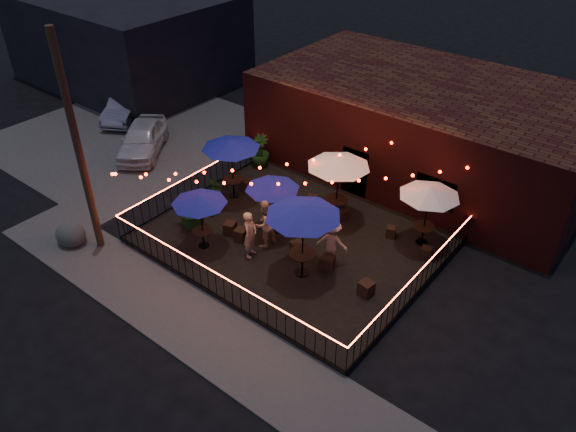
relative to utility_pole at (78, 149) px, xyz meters
The scene contains 39 objects.
ground 7.21m from the utility_pole, 25.71° to the left, with size 110.00×110.00×0.00m, color black.
patio 8.11m from the utility_pole, 40.43° to the left, with size 10.00×8.00×0.15m, color black.
sidewalk 6.74m from the utility_pole, ahead, with size 18.00×2.50×0.05m, color #484543.
parking_lot 10.15m from the utility_pole, 135.00° to the left, with size 11.00×12.00×0.02m, color #484543.
brick_building 14.27m from the utility_pole, 63.05° to the left, with size 14.00×8.00×4.00m.
background_building 17.19m from the utility_pole, 137.37° to the left, with size 12.00×9.00×5.00m, color black.
utility_pole is the anchor object (origin of this frame).
fence_front 6.38m from the utility_pole, ahead, with size 10.00×0.04×1.04m.
fence_left 5.70m from the utility_pole, 85.03° to the left, with size 0.04×8.00×1.04m.
fence_right 11.85m from the utility_pole, 23.86° to the left, with size 0.04×8.00×1.04m.
festoon_lights 6.32m from the utility_pole, 44.40° to the left, with size 10.02×8.72×1.32m.
cafe_table_0 4.27m from the utility_pole, 35.81° to the left, with size 2.02×2.02×2.17m.
cafe_table_1 5.85m from the utility_pole, 73.32° to the left, with size 2.61×2.61×2.58m.
cafe_table_2 6.63m from the utility_pole, 45.03° to the left, with size 2.15×2.15×2.20m.
cafe_table_3 9.02m from the utility_pole, 49.49° to the left, with size 2.97×2.97×2.64m.
cafe_table_4 7.68m from the utility_pole, 25.56° to the left, with size 3.00×3.00×2.76m.
cafe_table_5 11.91m from the utility_pole, 38.71° to the left, with size 2.41×2.41×2.37m.
bistro_chair_0 5.16m from the utility_pole, 59.37° to the left, with size 0.35×0.35×0.41m, color black.
bistro_chair_1 5.98m from the utility_pole, 45.29° to the left, with size 0.41×0.41×0.48m, color black.
bistro_chair_2 7.27m from the utility_pole, 73.70° to the left, with size 0.42×0.42×0.50m, color black.
bistro_chair_3 7.53m from the utility_pole, 66.52° to the left, with size 0.38×0.38×0.45m, color black.
bistro_chair_4 6.30m from the utility_pole, 40.27° to the left, with size 0.41×0.41×0.49m, color black.
bistro_chair_5 8.09m from the utility_pole, 33.43° to the left, with size 0.42×0.42×0.50m, color black.
bistro_chair_6 8.98m from the utility_pole, 55.57° to the left, with size 0.40×0.40×0.48m, color black.
bistro_chair_7 9.79m from the utility_pole, 48.00° to the left, with size 0.39×0.39×0.47m, color black.
bistro_chair_8 9.12m from the utility_pole, 28.44° to the left, with size 0.43×0.43×0.51m, color black.
bistro_chair_9 10.47m from the utility_pole, 22.16° to the left, with size 0.43×0.43×0.51m, color black.
bistro_chair_10 11.32m from the utility_pole, 40.75° to the left, with size 0.35×0.35×0.41m, color black.
bistro_chair_11 12.34m from the utility_pole, 34.37° to the left, with size 0.36×0.36×0.43m, color black.
patron_a 6.35m from the utility_pole, 31.16° to the left, with size 0.65×0.43×1.80m, color #D0A990.
patron_b 6.71m from the utility_pole, 37.52° to the left, with size 0.93×0.72×1.91m, color #D29F8C.
patron_c 8.98m from the utility_pole, 31.24° to the left, with size 1.11×0.64×1.71m, color tan.
potted_shrub_a 4.66m from the utility_pole, 55.63° to the left, with size 1.30×1.13×1.45m, color #173E13.
potted_shrub_b 5.81m from the utility_pole, 72.85° to the left, with size 0.67×0.54×1.21m, color #15390F.
potted_shrub_c 8.64m from the utility_pole, 84.30° to the left, with size 0.83×0.83×1.48m, color #17370E.
cooler 5.53m from the utility_pole, 65.66° to the left, with size 0.60×0.44×0.77m.
boulder 3.76m from the utility_pole, 148.88° to the right, with size 1.03×0.88×0.81m, color #40403C.
car_white 7.99m from the utility_pole, 128.12° to the left, with size 1.71×4.25×1.45m, color silver.
car_silver 11.77m from the utility_pole, 136.86° to the left, with size 1.44×4.13×1.36m, color #A4A3AA.
Camera 1 is at (10.23, -11.09, 12.62)m, focal length 35.00 mm.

